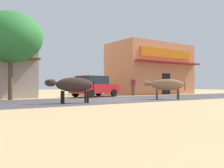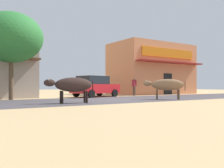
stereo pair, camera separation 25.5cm
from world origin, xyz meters
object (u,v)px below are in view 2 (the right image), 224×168
roadside_tree (11,38)px  parked_hatchback_car (95,86)px  cow_far_dark (167,85)px  cow_near_brown (72,85)px  pedestrian_by_shop (134,85)px

roadside_tree → parked_hatchback_car: 7.04m
roadside_tree → cow_far_dark: bearing=-31.0°
cow_near_brown → pedestrian_by_shop: size_ratio=1.53×
roadside_tree → parked_hatchback_car: bearing=4.3°
parked_hatchback_car → cow_near_brown: 6.97m
cow_near_brown → cow_far_dark: 6.52m
cow_near_brown → cow_far_dark: (6.52, -0.11, 0.01)m
cow_far_dark → parked_hatchback_car: bearing=111.4°
pedestrian_by_shop → cow_near_brown: bearing=-146.2°
cow_far_dark → pedestrian_by_shop: 6.05m
roadside_tree → cow_near_brown: (1.98, -4.99, -3.00)m
roadside_tree → cow_near_brown: roadside_tree is taller
cow_near_brown → pedestrian_by_shop: (8.41, 5.63, 0.03)m
cow_near_brown → pedestrian_by_shop: 10.12m
roadside_tree → parked_hatchback_car: (6.31, 0.47, -3.08)m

